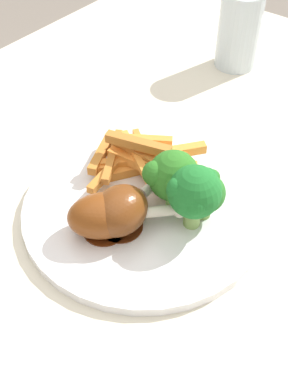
{
  "coord_description": "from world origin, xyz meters",
  "views": [
    {
      "loc": [
        0.39,
        0.29,
        1.17
      ],
      "look_at": [
        0.08,
        0.05,
        0.77
      ],
      "focal_mm": 45.91,
      "sensor_mm": 36.0,
      "label": 1
    }
  ],
  "objects_px": {
    "dining_table": "(150,221)",
    "water_glass": "(239,30)",
    "chicken_drumstick_near": "(122,209)",
    "broccoli_floret_middle": "(194,192)",
    "broccoli_floret_front": "(172,178)",
    "chicken_drumstick_far": "(107,215)",
    "broccoli_floret_back": "(206,191)",
    "dinner_plate": "(144,208)",
    "carrot_fries_pile": "(139,158)"
  },
  "relations": [
    {
      "from": "dining_table",
      "to": "water_glass",
      "type": "distance_m",
      "value": 0.34
    },
    {
      "from": "chicken_drumstick_near",
      "to": "broccoli_floret_middle",
      "type": "bearing_deg",
      "value": 128.56
    },
    {
      "from": "broccoli_floret_front",
      "to": "water_glass",
      "type": "distance_m",
      "value": 0.36
    },
    {
      "from": "chicken_drumstick_near",
      "to": "chicken_drumstick_far",
      "type": "relative_size",
      "value": 1.07
    },
    {
      "from": "broccoli_floret_back",
      "to": "chicken_drumstick_near",
      "type": "distance_m",
      "value": 0.09
    },
    {
      "from": "broccoli_floret_front",
      "to": "broccoli_floret_middle",
      "type": "relative_size",
      "value": 0.93
    },
    {
      "from": "dinner_plate",
      "to": "water_glass",
      "type": "relative_size",
      "value": 2.34
    },
    {
      "from": "broccoli_floret_front",
      "to": "chicken_drumstick_far",
      "type": "distance_m",
      "value": 0.08
    },
    {
      "from": "broccoli_floret_back",
      "to": "chicken_drumstick_far",
      "type": "bearing_deg",
      "value": -38.86
    },
    {
      "from": "carrot_fries_pile",
      "to": "dining_table",
      "type": "bearing_deg",
      "value": -169.82
    },
    {
      "from": "dining_table",
      "to": "chicken_drumstick_near",
      "type": "bearing_deg",
      "value": 22.79
    },
    {
      "from": "broccoli_floret_middle",
      "to": "chicken_drumstick_far",
      "type": "bearing_deg",
      "value": -46.43
    },
    {
      "from": "carrot_fries_pile",
      "to": "water_glass",
      "type": "xyz_separation_m",
      "value": [
        -0.32,
        -0.05,
        0.03
      ]
    },
    {
      "from": "broccoli_floret_back",
      "to": "chicken_drumstick_near",
      "type": "relative_size",
      "value": 0.46
    },
    {
      "from": "dining_table",
      "to": "chicken_drumstick_far",
      "type": "relative_size",
      "value": 8.49
    },
    {
      "from": "broccoli_floret_middle",
      "to": "chicken_drumstick_near",
      "type": "xyz_separation_m",
      "value": [
        0.05,
        -0.06,
        -0.02
      ]
    },
    {
      "from": "broccoli_floret_middle",
      "to": "chicken_drumstick_near",
      "type": "height_order",
      "value": "broccoli_floret_middle"
    },
    {
      "from": "carrot_fries_pile",
      "to": "broccoli_floret_back",
      "type": "bearing_deg",
      "value": 83.25
    },
    {
      "from": "dinner_plate",
      "to": "broccoli_floret_back",
      "type": "xyz_separation_m",
      "value": [
        -0.03,
        0.06,
        0.04
      ]
    },
    {
      "from": "chicken_drumstick_far",
      "to": "dinner_plate",
      "type": "bearing_deg",
      "value": 173.13
    },
    {
      "from": "dining_table",
      "to": "dinner_plate",
      "type": "bearing_deg",
      "value": 32.05
    },
    {
      "from": "dinner_plate",
      "to": "chicken_drumstick_far",
      "type": "height_order",
      "value": "chicken_drumstick_far"
    },
    {
      "from": "broccoli_floret_back",
      "to": "water_glass",
      "type": "relative_size",
      "value": 0.48
    },
    {
      "from": "broccoli_floret_front",
      "to": "chicken_drumstick_near",
      "type": "xyz_separation_m",
      "value": [
        0.06,
        -0.03,
        -0.02
      ]
    },
    {
      "from": "dining_table",
      "to": "broccoli_floret_middle",
      "type": "distance_m",
      "value": 0.22
    },
    {
      "from": "dinner_plate",
      "to": "water_glass",
      "type": "bearing_deg",
      "value": -166.16
    },
    {
      "from": "chicken_drumstick_near",
      "to": "water_glass",
      "type": "distance_m",
      "value": 0.41
    },
    {
      "from": "chicken_drumstick_near",
      "to": "chicken_drumstick_far",
      "type": "bearing_deg",
      "value": -24.61
    },
    {
      "from": "dinner_plate",
      "to": "broccoli_floret_middle",
      "type": "height_order",
      "value": "broccoli_floret_middle"
    },
    {
      "from": "dining_table",
      "to": "broccoli_floret_back",
      "type": "bearing_deg",
      "value": 67.23
    },
    {
      "from": "broccoli_floret_front",
      "to": "carrot_fries_pile",
      "type": "bearing_deg",
      "value": -111.09
    },
    {
      "from": "broccoli_floret_front",
      "to": "broccoli_floret_back",
      "type": "relative_size",
      "value": 1.28
    },
    {
      "from": "water_glass",
      "to": "chicken_drumstick_far",
      "type": "bearing_deg",
      "value": 11.15
    },
    {
      "from": "dinner_plate",
      "to": "water_glass",
      "type": "xyz_separation_m",
      "value": [
        -0.36,
        -0.09,
        0.05
      ]
    },
    {
      "from": "broccoli_floret_front",
      "to": "water_glass",
      "type": "relative_size",
      "value": 0.61
    },
    {
      "from": "dining_table",
      "to": "carrot_fries_pile",
      "type": "xyz_separation_m",
      "value": [
        0.03,
        0.01,
        0.15
      ]
    },
    {
      "from": "chicken_drumstick_near",
      "to": "water_glass",
      "type": "xyz_separation_m",
      "value": [
        -0.4,
        -0.09,
        0.02
      ]
    },
    {
      "from": "broccoli_floret_back",
      "to": "carrot_fries_pile",
      "type": "distance_m",
      "value": 0.11
    },
    {
      "from": "broccoli_floret_front",
      "to": "broccoli_floret_back",
      "type": "bearing_deg",
      "value": 112.15
    },
    {
      "from": "broccoli_floret_middle",
      "to": "water_glass",
      "type": "bearing_deg",
      "value": -156.99
    },
    {
      "from": "broccoli_floret_back",
      "to": "carrot_fries_pile",
      "type": "height_order",
      "value": "broccoli_floret_back"
    },
    {
      "from": "dining_table",
      "to": "broccoli_floret_back",
      "type": "xyz_separation_m",
      "value": [
        0.05,
        0.11,
        0.16
      ]
    },
    {
      "from": "broccoli_floret_middle",
      "to": "carrot_fries_pile",
      "type": "height_order",
      "value": "broccoli_floret_middle"
    },
    {
      "from": "dinner_plate",
      "to": "broccoli_floret_front",
      "type": "relative_size",
      "value": 3.83
    },
    {
      "from": "broccoli_floret_front",
      "to": "water_glass",
      "type": "bearing_deg",
      "value": -161.35
    },
    {
      "from": "carrot_fries_pile",
      "to": "broccoli_floret_middle",
      "type": "bearing_deg",
      "value": 71.46
    },
    {
      "from": "broccoli_floret_middle",
      "to": "chicken_drumstick_far",
      "type": "height_order",
      "value": "broccoli_floret_middle"
    },
    {
      "from": "dinner_plate",
      "to": "carrot_fries_pile",
      "type": "xyz_separation_m",
      "value": [
        -0.04,
        -0.04,
        0.03
      ]
    },
    {
      "from": "dinner_plate",
      "to": "broccoli_floret_middle",
      "type": "xyz_separation_m",
      "value": [
        -0.01,
        0.06,
        0.06
      ]
    },
    {
      "from": "broccoli_floret_middle",
      "to": "chicken_drumstick_far",
      "type": "distance_m",
      "value": 0.1
    }
  ]
}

